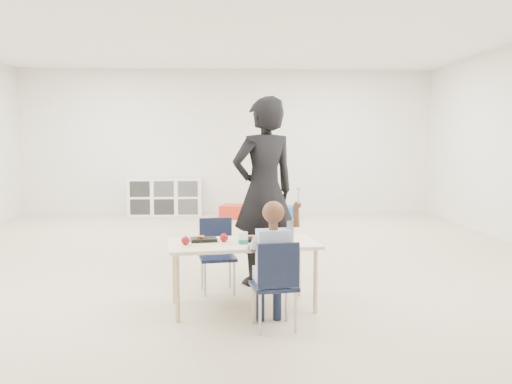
{
  "coord_description": "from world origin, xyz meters",
  "views": [
    {
      "loc": [
        0.07,
        -6.13,
        1.46
      ],
      "look_at": [
        0.36,
        0.08,
        0.85
      ],
      "focal_mm": 38.0,
      "sensor_mm": 36.0,
      "label": 1
    }
  ],
  "objects_px": {
    "chair_near": "(274,284)",
    "child": "(274,258)",
    "adult": "(264,191)",
    "cubby_shelf": "(165,197)",
    "table": "(243,275)"
  },
  "relations": [
    {
      "from": "chair_near",
      "to": "child",
      "type": "xyz_separation_m",
      "value": [
        0.0,
        0.0,
        0.2
      ]
    },
    {
      "from": "chair_near",
      "to": "adult",
      "type": "bearing_deg",
      "value": 81.29
    },
    {
      "from": "cubby_shelf",
      "to": "adult",
      "type": "height_order",
      "value": "adult"
    },
    {
      "from": "table",
      "to": "chair_near",
      "type": "height_order",
      "value": "chair_near"
    },
    {
      "from": "table",
      "to": "cubby_shelf",
      "type": "distance_m",
      "value": 5.99
    },
    {
      "from": "child",
      "to": "cubby_shelf",
      "type": "bearing_deg",
      "value": 95.51
    },
    {
      "from": "table",
      "to": "cubby_shelf",
      "type": "xyz_separation_m",
      "value": [
        -1.37,
        5.83,
        0.06
      ]
    },
    {
      "from": "table",
      "to": "cubby_shelf",
      "type": "bearing_deg",
      "value": 94.57
    },
    {
      "from": "table",
      "to": "chair_near",
      "type": "xyz_separation_m",
      "value": [
        0.23,
        -0.51,
        0.05
      ]
    },
    {
      "from": "chair_near",
      "to": "cubby_shelf",
      "type": "height_order",
      "value": "cubby_shelf"
    },
    {
      "from": "table",
      "to": "chair_near",
      "type": "bearing_deg",
      "value": -74.38
    },
    {
      "from": "table",
      "to": "adult",
      "type": "relative_size",
      "value": 0.72
    },
    {
      "from": "chair_near",
      "to": "table",
      "type": "bearing_deg",
      "value": 105.62
    },
    {
      "from": "child",
      "to": "cubby_shelf",
      "type": "height_order",
      "value": "child"
    },
    {
      "from": "child",
      "to": "table",
      "type": "bearing_deg",
      "value": 105.62
    }
  ]
}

